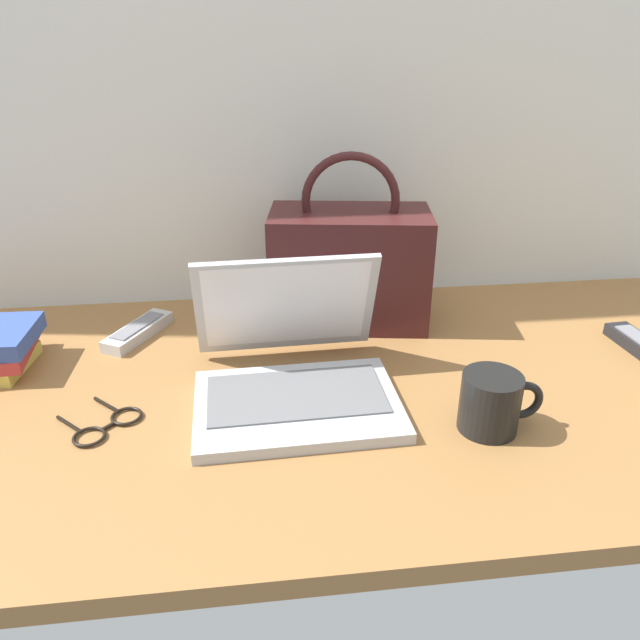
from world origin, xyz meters
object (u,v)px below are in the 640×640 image
laptop (293,369)px  handbag (349,265)px  remote_control_far (138,331)px  eyeglasses (107,425)px  coffee_mug (492,402)px

laptop → handbag: handbag is taller
remote_control_far → eyeglasses: 0.29m
remote_control_far → eyeglasses: size_ratio=1.18×
eyeglasses → handbag: handbag is taller
eyeglasses → handbag: 0.53m
eyeglasses → handbag: bearing=37.8°
eyeglasses → laptop: bearing=12.3°
laptop → remote_control_far: size_ratio=1.96×
remote_control_far → laptop: bearing=-39.8°
laptop → coffee_mug: (0.28, -0.13, -0.00)m
laptop → handbag: 0.30m
remote_control_far → handbag: bearing=3.9°
handbag → remote_control_far: bearing=-176.1°
laptop → coffee_mug: 0.30m
eyeglasses → handbag: size_ratio=0.42×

